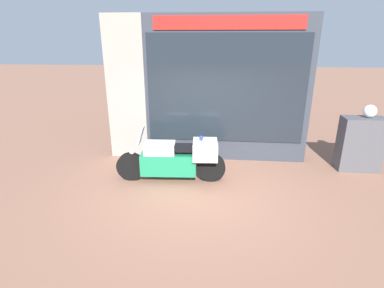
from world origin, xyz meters
The scene contains 6 objects.
ground_plane centered at (0.00, 0.00, 0.00)m, with size 60.00×60.00×0.00m, color #8E604C.
shop_building centered at (-0.42, 2.00, 1.86)m, with size 5.26×0.55×3.72m.
window_display centered at (0.44, 2.03, 0.47)m, with size 3.78×0.30×1.96m.
paramedic_motorcycle centered at (-0.58, 0.43, 0.56)m, with size 2.52×0.71×1.30m.
utility_cabinet centered at (3.83, 1.50, 0.67)m, with size 0.99×0.51×1.34m, color #4C4C51.
white_helmet centered at (3.92, 1.54, 1.50)m, with size 0.31×0.31×0.31m, color white.
Camera 1 is at (0.38, -5.83, 3.16)m, focal length 28.00 mm.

